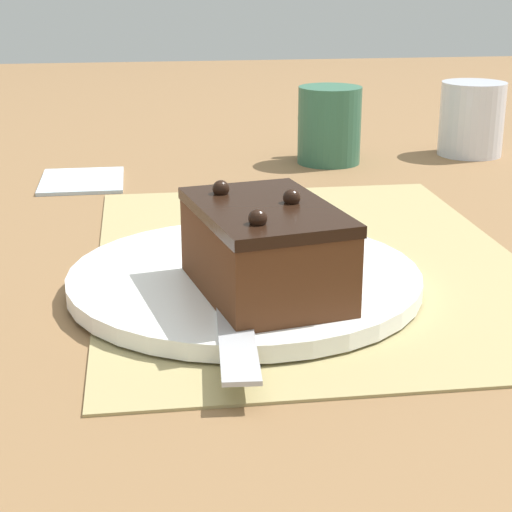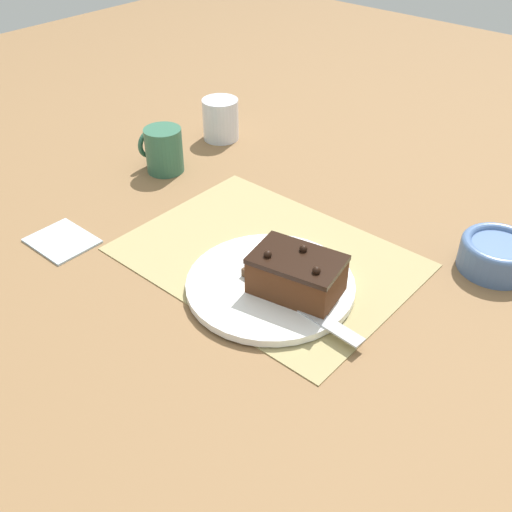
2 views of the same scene
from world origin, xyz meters
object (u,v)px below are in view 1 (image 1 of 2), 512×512
Objects in this scene: drinking_glass at (472,119)px; serving_knife at (230,280)px; cake_plate at (244,279)px; coffee_mug at (329,125)px; chocolate_cake at (265,249)px.

serving_knife is at bearing 142.42° from drinking_glass.
serving_knife is at bearing 155.48° from cake_plate.
coffee_mug is (-0.02, 0.19, 0.00)m from drinking_glass.
drinking_glass is 0.19m from coffee_mug.
drinking_glass is (0.46, -0.36, 0.02)m from serving_knife.
serving_knife is 0.48m from coffee_mug.
chocolate_cake is 1.60× the size of drinking_glass.
serving_knife is 0.58m from drinking_glass.
coffee_mug is at bearing -20.55° from cake_plate.
chocolate_cake is 0.48m from coffee_mug.
chocolate_cake reaches higher than serving_knife.
cake_plate is 1.78× the size of chocolate_cake.
chocolate_cake is 0.65× the size of serving_knife.
serving_knife is at bearing 159.17° from coffee_mug.
chocolate_cake is at bearing 144.93° from drinking_glass.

